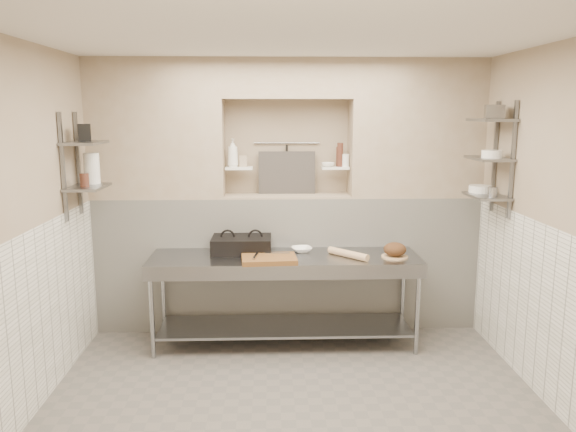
{
  "coord_description": "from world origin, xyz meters",
  "views": [
    {
      "loc": [
        -0.19,
        -4.06,
        2.27
      ],
      "look_at": [
        -0.02,
        0.9,
        1.35
      ],
      "focal_mm": 35.0,
      "sensor_mm": 36.0,
      "label": 1
    }
  ],
  "objects_px": {
    "bottle_soap": "(233,153)",
    "rolling_pin": "(348,254)",
    "panini_press": "(242,244)",
    "prep_table": "(285,282)",
    "bowl_alcove": "(328,165)",
    "bread_loaf": "(395,249)",
    "cutting_board": "(269,259)",
    "jug_left": "(92,168)",
    "mixing_bowl": "(302,249)"
  },
  "relations": [
    {
      "from": "rolling_pin",
      "to": "bowl_alcove",
      "type": "distance_m",
      "value": 1.02
    },
    {
      "from": "panini_press",
      "to": "bottle_soap",
      "type": "bearing_deg",
      "value": 104.45
    },
    {
      "from": "cutting_board",
      "to": "bread_loaf",
      "type": "relative_size",
      "value": 2.33
    },
    {
      "from": "bread_loaf",
      "to": "jug_left",
      "type": "height_order",
      "value": "jug_left"
    },
    {
      "from": "bread_loaf",
      "to": "bottle_soap",
      "type": "height_order",
      "value": "bottle_soap"
    },
    {
      "from": "bread_loaf",
      "to": "panini_press",
      "type": "bearing_deg",
      "value": 170.37
    },
    {
      "from": "panini_press",
      "to": "rolling_pin",
      "type": "height_order",
      "value": "panini_press"
    },
    {
      "from": "rolling_pin",
      "to": "bottle_soap",
      "type": "height_order",
      "value": "bottle_soap"
    },
    {
      "from": "prep_table",
      "to": "mixing_bowl",
      "type": "bearing_deg",
      "value": 45.0
    },
    {
      "from": "bowl_alcove",
      "to": "prep_table",
      "type": "bearing_deg",
      "value": -130.1
    },
    {
      "from": "cutting_board",
      "to": "rolling_pin",
      "type": "bearing_deg",
      "value": 8.82
    },
    {
      "from": "bottle_soap",
      "to": "jug_left",
      "type": "height_order",
      "value": "bottle_soap"
    },
    {
      "from": "panini_press",
      "to": "cutting_board",
      "type": "height_order",
      "value": "panini_press"
    },
    {
      "from": "prep_table",
      "to": "cutting_board",
      "type": "relative_size",
      "value": 5.13
    },
    {
      "from": "mixing_bowl",
      "to": "rolling_pin",
      "type": "height_order",
      "value": "rolling_pin"
    },
    {
      "from": "cutting_board",
      "to": "bottle_soap",
      "type": "relative_size",
      "value": 1.74
    },
    {
      "from": "prep_table",
      "to": "bottle_soap",
      "type": "bearing_deg",
      "value": 132.09
    },
    {
      "from": "bowl_alcove",
      "to": "bread_loaf",
      "type": "bearing_deg",
      "value": -46.71
    },
    {
      "from": "prep_table",
      "to": "panini_press",
      "type": "relative_size",
      "value": 4.44
    },
    {
      "from": "rolling_pin",
      "to": "bowl_alcove",
      "type": "xyz_separation_m",
      "value": [
        -0.14,
        0.61,
        0.8
      ]
    },
    {
      "from": "prep_table",
      "to": "bowl_alcove",
      "type": "bearing_deg",
      "value": 49.9
    },
    {
      "from": "cutting_board",
      "to": "jug_left",
      "type": "distance_m",
      "value": 1.85
    },
    {
      "from": "rolling_pin",
      "to": "bread_loaf",
      "type": "relative_size",
      "value": 2.11
    },
    {
      "from": "bowl_alcove",
      "to": "jug_left",
      "type": "relative_size",
      "value": 0.48
    },
    {
      "from": "prep_table",
      "to": "jug_left",
      "type": "relative_size",
      "value": 9.11
    },
    {
      "from": "rolling_pin",
      "to": "bowl_alcove",
      "type": "relative_size",
      "value": 3.35
    },
    {
      "from": "mixing_bowl",
      "to": "bread_loaf",
      "type": "xyz_separation_m",
      "value": [
        0.88,
        -0.24,
        0.06
      ]
    },
    {
      "from": "bottle_soap",
      "to": "bowl_alcove",
      "type": "height_order",
      "value": "bottle_soap"
    },
    {
      "from": "prep_table",
      "to": "mixing_bowl",
      "type": "distance_m",
      "value": 0.37
    },
    {
      "from": "bread_loaf",
      "to": "bottle_soap",
      "type": "bearing_deg",
      "value": 157.69
    },
    {
      "from": "cutting_board",
      "to": "mixing_bowl",
      "type": "relative_size",
      "value": 2.53
    },
    {
      "from": "panini_press",
      "to": "rolling_pin",
      "type": "distance_m",
      "value": 1.06
    },
    {
      "from": "prep_table",
      "to": "panini_press",
      "type": "xyz_separation_m",
      "value": [
        -0.42,
        0.18,
        0.34
      ]
    },
    {
      "from": "prep_table",
      "to": "bowl_alcove",
      "type": "relative_size",
      "value": 18.93
    },
    {
      "from": "bottle_soap",
      "to": "rolling_pin",
      "type": "bearing_deg",
      "value": -29.43
    },
    {
      "from": "prep_table",
      "to": "panini_press",
      "type": "height_order",
      "value": "panini_press"
    },
    {
      "from": "cutting_board",
      "to": "bowl_alcove",
      "type": "bearing_deg",
      "value": 49.78
    },
    {
      "from": "bowl_alcove",
      "to": "rolling_pin",
      "type": "bearing_deg",
      "value": -77.17
    },
    {
      "from": "rolling_pin",
      "to": "bowl_alcove",
      "type": "bearing_deg",
      "value": 102.83
    },
    {
      "from": "mixing_bowl",
      "to": "prep_table",
      "type": "bearing_deg",
      "value": -135.0
    },
    {
      "from": "bottle_soap",
      "to": "panini_press",
      "type": "bearing_deg",
      "value": -76.23
    },
    {
      "from": "bowl_alcove",
      "to": "panini_press",
      "type": "bearing_deg",
      "value": -157.25
    },
    {
      "from": "cutting_board",
      "to": "bottle_soap",
      "type": "distance_m",
      "value": 1.26
    },
    {
      "from": "cutting_board",
      "to": "mixing_bowl",
      "type": "bearing_deg",
      "value": 47.13
    },
    {
      "from": "bread_loaf",
      "to": "bottle_soap",
      "type": "xyz_separation_m",
      "value": [
        -1.57,
        0.65,
        0.88
      ]
    },
    {
      "from": "rolling_pin",
      "to": "jug_left",
      "type": "distance_m",
      "value": 2.54
    },
    {
      "from": "bread_loaf",
      "to": "jug_left",
      "type": "xyz_separation_m",
      "value": [
        -2.85,
        0.09,
        0.78
      ]
    },
    {
      "from": "prep_table",
      "to": "cutting_board",
      "type": "height_order",
      "value": "cutting_board"
    },
    {
      "from": "panini_press",
      "to": "prep_table",
      "type": "bearing_deg",
      "value": -22.43
    },
    {
      "from": "prep_table",
      "to": "rolling_pin",
      "type": "xyz_separation_m",
      "value": [
        0.61,
        -0.06,
        0.29
      ]
    }
  ]
}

